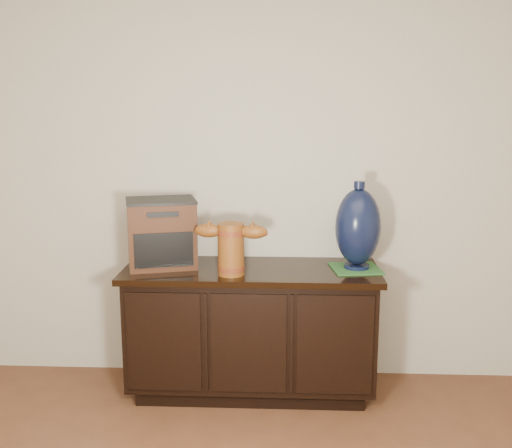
{
  "coord_description": "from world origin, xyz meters",
  "views": [
    {
      "loc": [
        0.18,
        -1.08,
        1.67
      ],
      "look_at": [
        0.03,
        2.18,
        1.02
      ],
      "focal_mm": 42.0,
      "sensor_mm": 36.0,
      "label": 1
    }
  ],
  "objects_px": {
    "terracotta_vessel": "(231,246)",
    "lamp_base": "(358,227)",
    "sideboard": "(251,329)",
    "spray_can": "(225,249)",
    "tv_radio": "(162,233)"
  },
  "relations": [
    {
      "from": "sideboard",
      "to": "spray_can",
      "type": "distance_m",
      "value": 0.5
    },
    {
      "from": "terracotta_vessel",
      "to": "lamp_base",
      "type": "distance_m",
      "value": 0.72
    },
    {
      "from": "sideboard",
      "to": "lamp_base",
      "type": "bearing_deg",
      "value": 0.74
    },
    {
      "from": "terracotta_vessel",
      "to": "lamp_base",
      "type": "height_order",
      "value": "lamp_base"
    },
    {
      "from": "tv_radio",
      "to": "spray_can",
      "type": "bearing_deg",
      "value": -2.74
    },
    {
      "from": "sideboard",
      "to": "lamp_base",
      "type": "relative_size",
      "value": 2.94
    },
    {
      "from": "terracotta_vessel",
      "to": "spray_can",
      "type": "relative_size",
      "value": 2.34
    },
    {
      "from": "sideboard",
      "to": "lamp_base",
      "type": "height_order",
      "value": "lamp_base"
    },
    {
      "from": "tv_radio",
      "to": "terracotta_vessel",
      "type": "bearing_deg",
      "value": -37.56
    },
    {
      "from": "sideboard",
      "to": "tv_radio",
      "type": "height_order",
      "value": "tv_radio"
    },
    {
      "from": "tv_radio",
      "to": "lamp_base",
      "type": "bearing_deg",
      "value": -16.77
    },
    {
      "from": "lamp_base",
      "to": "spray_can",
      "type": "xyz_separation_m",
      "value": [
        -0.76,
        0.11,
        -0.16
      ]
    },
    {
      "from": "terracotta_vessel",
      "to": "spray_can",
      "type": "height_order",
      "value": "terracotta_vessel"
    },
    {
      "from": "spray_can",
      "to": "terracotta_vessel",
      "type": "bearing_deg",
      "value": -76.64
    },
    {
      "from": "spray_can",
      "to": "tv_radio",
      "type": "bearing_deg",
      "value": -167.22
    }
  ]
}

